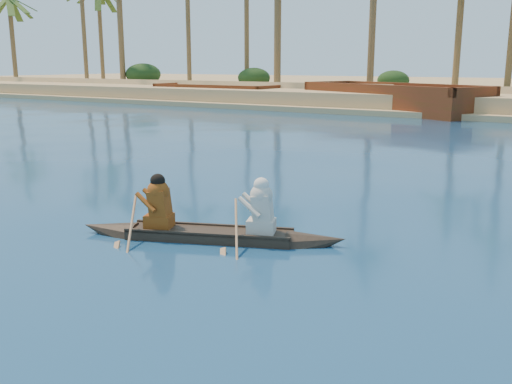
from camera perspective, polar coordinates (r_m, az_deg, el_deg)
The scene contains 6 objects.
ground at distance 15.66m, azimuth -4.82°, elevation 0.76°, with size 160.00×160.00×0.00m, color navy.
sandy_embankment at distance 59.92m, azimuth 23.40°, elevation 9.12°, with size 150.00×51.00×1.50m.
shrub_cluster at distance 44.76m, azimuth 20.34°, elevation 9.35°, with size 100.00×6.00×2.40m, color #193112, non-canonical shape.
canoe at distance 10.73m, azimuth -4.68°, elevation -3.36°, with size 5.00×2.47×1.40m.
barge_left at distance 48.54m, azimuth -4.02°, elevation 9.64°, with size 11.05×3.99×1.82m.
barge_mid at distance 40.41m, azimuth 13.36°, elevation 8.91°, with size 14.04×9.60×2.23m.
Camera 1 is at (9.20, -12.26, 3.24)m, focal length 40.00 mm.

